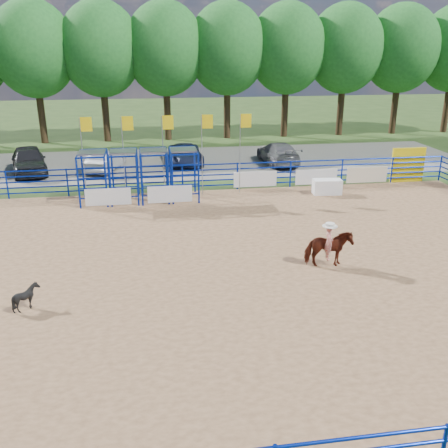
{
  "coord_description": "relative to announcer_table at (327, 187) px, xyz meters",
  "views": [
    {
      "loc": [
        -1.78,
        -16.11,
        7.56
      ],
      "look_at": [
        0.87,
        1.0,
        1.3
      ],
      "focal_mm": 40.0,
      "sensor_mm": 36.0,
      "label": 1
    }
  ],
  "objects": [
    {
      "name": "calf",
      "position": [
        -13.16,
        -10.38,
        0.0
      ],
      "size": [
        0.76,
        0.69,
        0.8
      ],
      "primitive_type": "imported",
      "rotation": [
        0.0,
        0.0,
        1.51
      ],
      "color": "black",
      "rests_on": "arena_dirt"
    },
    {
      "name": "treeline",
      "position": [
        -7.55,
        17.66,
        7.12
      ],
      "size": [
        56.4,
        6.4,
        11.24
      ],
      "color": "#3F2B19",
      "rests_on": "ground"
    },
    {
      "name": "car_c",
      "position": [
        -6.85,
        8.32,
        0.23
      ],
      "size": [
        2.15,
        4.59,
        1.27
      ],
      "primitive_type": "imported",
      "rotation": [
        0.0,
        0.0,
        0.01
      ],
      "color": "#161C37",
      "rests_on": "gravel_strip"
    },
    {
      "name": "ground",
      "position": [
        -7.55,
        -8.34,
        -0.42
      ],
      "size": [
        120.0,
        120.0,
        0.0
      ],
      "primitive_type": "plane",
      "color": "#364F1F",
      "rests_on": "ground"
    },
    {
      "name": "announcer_table",
      "position": [
        0.0,
        0.0,
        0.0
      ],
      "size": [
        1.53,
        0.8,
        0.79
      ],
      "primitive_type": "cube",
      "rotation": [
        0.0,
        0.0,
        -0.07
      ],
      "color": "white",
      "rests_on": "arena_dirt"
    },
    {
      "name": "horse_and_rider",
      "position": [
        -3.16,
        -8.84,
        0.4
      ],
      "size": [
        1.67,
        0.87,
        2.28
      ],
      "color": "#5A2112",
      "rests_on": "arena_dirt"
    },
    {
      "name": "car_d",
      "position": [
        -0.72,
        7.5,
        0.3
      ],
      "size": [
        2.16,
        4.91,
        1.4
      ],
      "primitive_type": "imported",
      "rotation": [
        0.0,
        0.0,
        3.18
      ],
      "color": "slate",
      "rests_on": "gravel_strip"
    },
    {
      "name": "car_a",
      "position": [
        -16.6,
        7.2,
        0.41
      ],
      "size": [
        3.06,
        5.14,
        1.64
      ],
      "primitive_type": "imported",
      "rotation": [
        0.0,
        0.0,
        0.25
      ],
      "color": "black",
      "rests_on": "gravel_strip"
    },
    {
      "name": "arena_dirt",
      "position": [
        -7.55,
        -8.34,
        -0.41
      ],
      "size": [
        30.0,
        20.0,
        0.02
      ],
      "primitive_type": "cube",
      "color": "#A37951",
      "rests_on": "ground"
    },
    {
      "name": "gravel_strip",
      "position": [
        -7.55,
        8.66,
        -0.41
      ],
      "size": [
        40.0,
        10.0,
        0.01
      ],
      "primitive_type": "cube",
      "color": "slate",
      "rests_on": "ground"
    },
    {
      "name": "perimeter_fence",
      "position": [
        -7.55,
        -8.34,
        0.33
      ],
      "size": [
        30.1,
        20.1,
        1.5
      ],
      "color": "#07219A",
      "rests_on": "ground"
    },
    {
      "name": "chute_assembly",
      "position": [
        -9.45,
        0.5,
        0.84
      ],
      "size": [
        19.32,
        2.41,
        4.2
      ],
      "color": "#07219A",
      "rests_on": "ground"
    },
    {
      "name": "car_b",
      "position": [
        -11.99,
        7.18,
        0.24
      ],
      "size": [
        2.42,
        4.16,
        1.3
      ],
      "primitive_type": "imported",
      "rotation": [
        0.0,
        0.0,
        2.86
      ],
      "color": "gray",
      "rests_on": "gravel_strip"
    }
  ]
}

